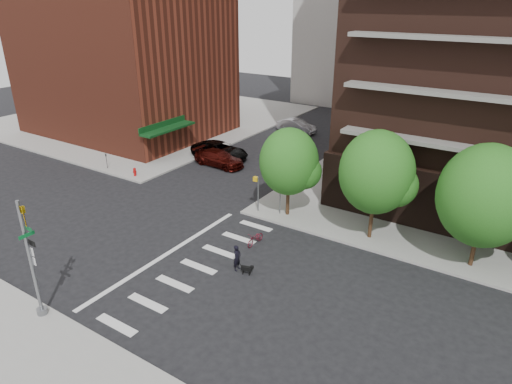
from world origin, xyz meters
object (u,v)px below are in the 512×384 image
Objects in this scene: parked_car_silver at (297,126)px; dog_walker at (237,258)px; fire_hydrant at (135,171)px; parked_car_black at (220,151)px; traffic_signal at (33,269)px; scooter at (255,238)px; parked_car_maroon at (219,158)px.

dog_walker reaches higher than parked_car_silver.
dog_walker reaches higher than fire_hydrant.
parked_car_silver is at bearing 76.25° from fire_hydrant.
parked_car_silver is (1.78, 11.89, -0.05)m from parked_car_black.
traffic_signal is 1.33× the size of parked_car_silver.
scooter is at bearing -131.35° from parked_car_black.
parked_car_silver is (0.63, 13.52, 0.03)m from parked_car_maroon.
fire_hydrant is 15.30m from scooter.
parked_car_black is 1.15× the size of parked_car_maroon.
parked_car_black is (-6.97, 23.17, -1.91)m from traffic_signal.
parked_car_silver reaches higher than fire_hydrant.
parked_car_silver is at bearing -4.88° from parked_car_black.
parked_car_maroon is at bearing 105.13° from traffic_signal.
scooter is (14.80, -3.86, -0.14)m from fire_hydrant.
parked_car_maroon is at bearing 137.91° from scooter.
parked_car_maroon is at bearing -179.30° from parked_car_silver.
traffic_signal is at bearing -111.12° from scooter.
parked_car_silver is (4.84, 19.77, 0.19)m from fire_hydrant.
fire_hydrant is at bearing 169.62° from parked_car_silver.
traffic_signal reaches higher than scooter.
dog_walker is at bearing -23.70° from fire_hydrant.
parked_car_black reaches higher than scooter.
parked_car_silver is 2.92× the size of dog_walker.
parked_car_black is 3.60× the size of scooter.
parked_car_silver is (-5.19, 35.06, -1.96)m from traffic_signal.
traffic_signal reaches higher than parked_car_maroon.
traffic_signal is at bearing 143.75° from dog_walker.
fire_hydrant is at bearing 166.94° from scooter.
parked_car_black is at bearing 136.56° from scooter.
parked_car_maroon is (-5.82, 21.54, -1.98)m from traffic_signal.
parked_car_black is (3.06, 7.88, 0.24)m from fire_hydrant.
traffic_signal is 12.60m from scooter.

